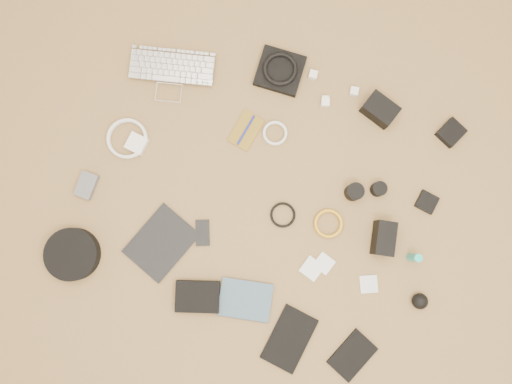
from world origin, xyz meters
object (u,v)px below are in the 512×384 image
(laptop, at_px, (171,78))
(tablet, at_px, (161,243))
(paperback, at_px, (243,319))
(dslr_camera, at_px, (380,110))
(phone, at_px, (203,233))
(headphone_case, at_px, (72,254))

(laptop, xyz_separation_m, tablet, (0.20, -0.60, -0.01))
(laptop, relative_size, paperback, 1.70)
(dslr_camera, relative_size, tablet, 0.51)
(laptop, xyz_separation_m, dslr_camera, (0.79, 0.16, 0.02))
(phone, xyz_separation_m, headphone_case, (-0.42, -0.24, 0.02))
(phone, distance_m, headphone_case, 0.48)
(dslr_camera, distance_m, tablet, 0.96)
(phone, bearing_deg, laptop, 100.32)
(headphone_case, bearing_deg, laptop, 83.24)
(dslr_camera, distance_m, headphone_case, 1.26)
(tablet, relative_size, paperback, 1.25)
(dslr_camera, bearing_deg, laptop, -151.43)
(dslr_camera, bearing_deg, paperback, -85.73)
(laptop, relative_size, headphone_case, 1.66)
(laptop, height_order, tablet, laptop)
(laptop, distance_m, dslr_camera, 0.80)
(headphone_case, bearing_deg, dslr_camera, 46.12)
(laptop, bearing_deg, headphone_case, -111.63)
(tablet, bearing_deg, phone, 53.94)
(paperback, bearing_deg, headphone_case, 77.59)
(dslr_camera, relative_size, paperback, 0.64)
(laptop, bearing_deg, tablet, -86.54)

